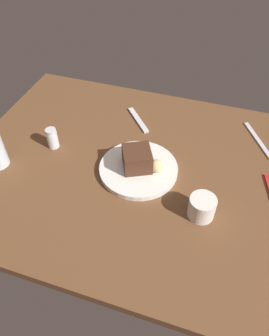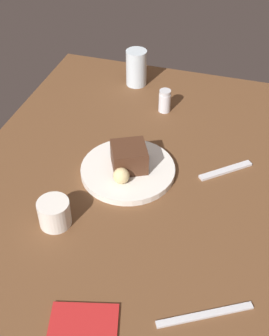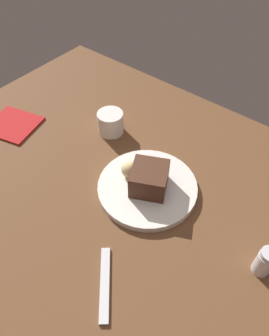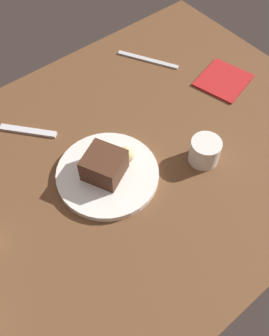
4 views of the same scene
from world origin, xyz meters
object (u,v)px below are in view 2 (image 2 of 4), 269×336
at_px(coffee_cup, 54,213).
at_px(dessert_spoon, 226,170).
at_px(water_glass, 136,68).
at_px(butter_knife, 205,315).
at_px(salt_shaker, 165,101).
at_px(bread_roll, 121,176).
at_px(chocolate_cake_slice, 129,157).
at_px(dessert_plate, 128,170).

height_order(coffee_cup, dessert_spoon, coffee_cup).
xyz_separation_m(water_glass, coffee_cup, (0.64, 0.00, -0.03)).
height_order(coffee_cup, butter_knife, coffee_cup).
height_order(salt_shaker, butter_knife, salt_shaker).
bearing_deg(bread_roll, salt_shaker, 176.88).
bearing_deg(butter_knife, salt_shaker, 80.99).
bearing_deg(water_glass, dessert_spoon, 44.55).
bearing_deg(chocolate_cake_slice, water_glass, -165.63).
distance_m(dessert_plate, coffee_cup, 0.24).
height_order(dessert_plate, water_glass, water_glass).
xyz_separation_m(bread_roll, butter_knife, (0.29, 0.26, -0.03)).
bearing_deg(bread_roll, water_glass, -167.47).
relative_size(dessert_plate, bread_roll, 5.98).
xyz_separation_m(bread_roll, salt_shaker, (-0.36, 0.02, -0.00)).
bearing_deg(chocolate_cake_slice, salt_shaker, 176.39).
xyz_separation_m(water_glass, dessert_spoon, (0.35, 0.35, -0.06)).
height_order(chocolate_cake_slice, butter_knife, chocolate_cake_slice).
xyz_separation_m(dessert_plate, salt_shaker, (-0.30, 0.02, 0.03)).
bearing_deg(butter_knife, water_glass, 86.02).
relative_size(bread_roll, water_glass, 0.34).
bearing_deg(dessert_plate, coffee_cup, -26.54).
distance_m(dessert_plate, salt_shaker, 0.30).
height_order(bread_roll, butter_knife, bread_roll).
relative_size(water_glass, butter_knife, 0.62).
height_order(dessert_spoon, butter_knife, dessert_spoon).
distance_m(chocolate_cake_slice, butter_knife, 0.44).
xyz_separation_m(salt_shaker, water_glass, (-0.13, -0.13, 0.02)).
bearing_deg(bread_roll, dessert_spoon, 119.13).
bearing_deg(dessert_plate, chocolate_cake_slice, 161.59).
bearing_deg(butter_knife, dessert_spoon, 63.44).
xyz_separation_m(dessert_plate, dessert_spoon, (-0.08, 0.24, -0.01)).
relative_size(salt_shaker, coffee_cup, 0.97).
bearing_deg(salt_shaker, butter_knife, 20.42).
bearing_deg(coffee_cup, butter_knife, 70.18).
bearing_deg(dessert_spoon, salt_shaker, -86.32).
xyz_separation_m(chocolate_cake_slice, salt_shaker, (-0.30, 0.02, -0.01)).
xyz_separation_m(dessert_plate, chocolate_cake_slice, (-0.01, 0.00, 0.04)).
bearing_deg(butter_knife, dessert_plate, 97.82).
bearing_deg(dessert_spoon, bread_roll, -11.47).
bearing_deg(water_glass, bread_roll, 12.53).
height_order(salt_shaker, dessert_spoon, salt_shaker).
bearing_deg(dessert_plate, butter_knife, 37.25).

